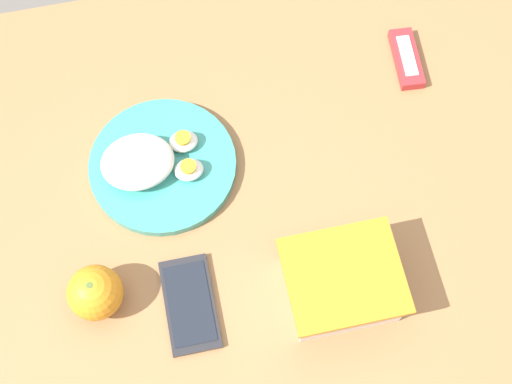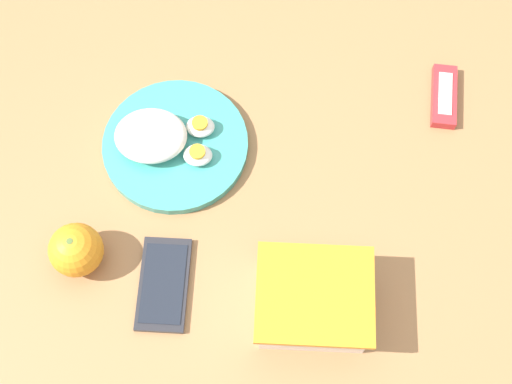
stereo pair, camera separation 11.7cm
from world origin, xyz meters
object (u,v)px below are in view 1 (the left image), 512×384
Objects in this scene: orange_fruit at (95,293)px; rice_plate at (156,164)px; food_container at (341,283)px; candy_bar at (406,59)px; cell_phone at (190,304)px.

orange_fruit reaches higher than rice_plate.
rice_plate is (0.25, -0.27, -0.02)m from food_container.
orange_fruit is 0.69m from candy_bar.
rice_plate is 0.25m from cell_phone.
orange_fruit is 0.15m from cell_phone.
candy_bar is (-0.60, -0.33, -0.03)m from orange_fruit.
orange_fruit is at bearing -15.62° from cell_phone.
food_container is 0.24m from cell_phone.
cell_phone is at bearing 93.04° from rice_plate.
candy_bar is (-0.48, -0.12, -0.01)m from rice_plate.
cell_phone is at bearing 38.11° from candy_bar.
orange_fruit is 0.24m from rice_plate.
candy_bar is 0.80× the size of cell_phone.
orange_fruit is at bearing -9.66° from food_container.
food_container is 1.14× the size of cell_phone.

